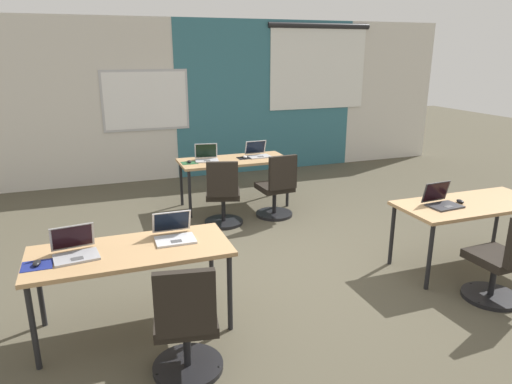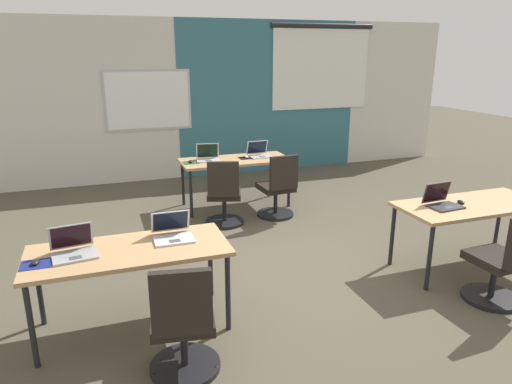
{
  "view_description": "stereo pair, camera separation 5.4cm",
  "coord_description": "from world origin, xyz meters",
  "px_view_note": "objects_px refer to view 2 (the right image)",
  "views": [
    {
      "loc": [
        -1.97,
        -4.17,
        2.26
      ],
      "look_at": [
        -0.33,
        0.33,
        0.79
      ],
      "focal_mm": 32.45,
      "sensor_mm": 36.0,
      "label": 1
    },
    {
      "loc": [
        -1.92,
        -4.19,
        2.26
      ],
      "look_at": [
        -0.33,
        0.33,
        0.79
      ],
      "focal_mm": 32.45,
      "sensor_mm": 36.0,
      "label": 2
    }
  ],
  "objects_px": {
    "mouse_near_right_inner": "(461,202)",
    "laptop_far_left": "(208,157)",
    "laptop_near_left_inner": "(173,233)",
    "chair_far_left": "(224,198)",
    "mouse_far_right": "(247,157)",
    "mouse_far_left": "(191,161)",
    "chair_near_right_inner": "(503,266)",
    "chair_far_right": "(278,191)",
    "laptop_near_right_inner": "(442,202)",
    "desk_far_center": "(235,163)",
    "laptop_far_right": "(259,153)",
    "mouse_near_left_end": "(35,262)",
    "desk_near_right": "(472,209)",
    "chair_near_left_inner": "(183,329)",
    "desk_near_left": "(130,255)",
    "laptop_near_left_end": "(74,249)"
  },
  "relations": [
    {
      "from": "laptop_far_right",
      "to": "chair_far_left",
      "type": "bearing_deg",
      "value": -136.71
    },
    {
      "from": "chair_far_left",
      "to": "chair_near_right_inner",
      "type": "relative_size",
      "value": 1.0
    },
    {
      "from": "mouse_near_left_end",
      "to": "chair_near_right_inner",
      "type": "bearing_deg",
      "value": -9.62
    },
    {
      "from": "desk_near_left",
      "to": "mouse_near_left_end",
      "type": "height_order",
      "value": "mouse_near_left_end"
    },
    {
      "from": "desk_near_left",
      "to": "laptop_near_left_inner",
      "type": "distance_m",
      "value": 0.4
    },
    {
      "from": "chair_near_right_inner",
      "to": "mouse_near_left_end",
      "type": "bearing_deg",
      "value": -12.06
    },
    {
      "from": "chair_near_left_inner",
      "to": "desk_far_center",
      "type": "bearing_deg",
      "value": -102.7
    },
    {
      "from": "chair_far_left",
      "to": "chair_near_left_inner",
      "type": "height_order",
      "value": "same"
    },
    {
      "from": "mouse_far_left",
      "to": "mouse_near_right_inner",
      "type": "height_order",
      "value": "mouse_far_left"
    },
    {
      "from": "chair_far_left",
      "to": "chair_near_right_inner",
      "type": "distance_m",
      "value": 3.34
    },
    {
      "from": "chair_far_left",
      "to": "laptop_near_left_end",
      "type": "distance_m",
      "value": 2.73
    },
    {
      "from": "chair_far_left",
      "to": "mouse_far_right",
      "type": "relative_size",
      "value": 9.1
    },
    {
      "from": "mouse_near_left_end",
      "to": "laptop_near_left_inner",
      "type": "bearing_deg",
      "value": 9.0
    },
    {
      "from": "laptop_far_left",
      "to": "mouse_far_left",
      "type": "distance_m",
      "value": 0.29
    },
    {
      "from": "mouse_far_left",
      "to": "laptop_far_right",
      "type": "height_order",
      "value": "laptop_far_right"
    },
    {
      "from": "desk_near_left",
      "to": "laptop_far_left",
      "type": "relative_size",
      "value": 4.31
    },
    {
      "from": "desk_near_right",
      "to": "laptop_near_left_inner",
      "type": "xyz_separation_m",
      "value": [
        -3.13,
        0.1,
        0.11
      ]
    },
    {
      "from": "laptop_far_right",
      "to": "chair_near_left_inner",
      "type": "height_order",
      "value": "laptop_far_right"
    },
    {
      "from": "mouse_far_left",
      "to": "chair_near_left_inner",
      "type": "distance_m",
      "value": 3.65
    },
    {
      "from": "laptop_near_left_inner",
      "to": "chair_far_left",
      "type": "bearing_deg",
      "value": 64.05
    },
    {
      "from": "chair_far_left",
      "to": "mouse_far_right",
      "type": "distance_m",
      "value": 1.01
    },
    {
      "from": "desk_far_center",
      "to": "mouse_far_left",
      "type": "bearing_deg",
      "value": -179.17
    },
    {
      "from": "mouse_far_right",
      "to": "desk_near_left",
      "type": "bearing_deg",
      "value": -124.43
    },
    {
      "from": "laptop_far_right",
      "to": "chair_near_left_inner",
      "type": "bearing_deg",
      "value": -119.62
    },
    {
      "from": "desk_near_right",
      "to": "mouse_far_left",
      "type": "distance_m",
      "value": 3.69
    },
    {
      "from": "laptop_far_right",
      "to": "laptop_near_left_inner",
      "type": "bearing_deg",
      "value": -125.08
    },
    {
      "from": "chair_far_right",
      "to": "laptop_near_left_end",
      "type": "xyz_separation_m",
      "value": [
        -2.57,
        -2.1,
        0.39
      ]
    },
    {
      "from": "laptop_far_left",
      "to": "chair_near_left_inner",
      "type": "relative_size",
      "value": 0.4
    },
    {
      "from": "mouse_far_right",
      "to": "chair_far_right",
      "type": "bearing_deg",
      "value": -71.86
    },
    {
      "from": "laptop_far_right",
      "to": "chair_near_right_inner",
      "type": "height_order",
      "value": "laptop_far_right"
    },
    {
      "from": "laptop_near_left_inner",
      "to": "laptop_far_left",
      "type": "bearing_deg",
      "value": 71.35
    },
    {
      "from": "desk_near_left",
      "to": "chair_far_left",
      "type": "distance_m",
      "value": 2.49
    },
    {
      "from": "desk_near_left",
      "to": "laptop_near_left_end",
      "type": "distance_m",
      "value": 0.43
    },
    {
      "from": "laptop_far_left",
      "to": "laptop_near_left_end",
      "type": "distance_m",
      "value": 3.35
    },
    {
      "from": "chair_far_right",
      "to": "laptop_near_right_inner",
      "type": "xyz_separation_m",
      "value": [
        0.97,
        -2.08,
        0.39
      ]
    },
    {
      "from": "chair_near_left_inner",
      "to": "laptop_far_left",
      "type": "bearing_deg",
      "value": -96.77
    },
    {
      "from": "mouse_near_right_inner",
      "to": "laptop_far_left",
      "type": "bearing_deg",
      "value": 125.61
    },
    {
      "from": "mouse_far_right",
      "to": "chair_far_right",
      "type": "distance_m",
      "value": 0.82
    },
    {
      "from": "laptop_far_right",
      "to": "laptop_near_left_end",
      "type": "distance_m",
      "value": 3.83
    },
    {
      "from": "chair_far_right",
      "to": "chair_near_right_inner",
      "type": "distance_m",
      "value": 3.04
    },
    {
      "from": "desk_near_right",
      "to": "desk_far_center",
      "type": "xyz_separation_m",
      "value": [
        -1.75,
        2.8,
        0.0
      ]
    },
    {
      "from": "laptop_near_left_inner",
      "to": "laptop_near_right_inner",
      "type": "bearing_deg",
      "value": -0.53
    },
    {
      "from": "laptop_far_left",
      "to": "mouse_near_right_inner",
      "type": "bearing_deg",
      "value": -44.34
    },
    {
      "from": "mouse_far_left",
      "to": "chair_near_left_inner",
      "type": "xyz_separation_m",
      "value": [
        -0.8,
        -3.54,
        -0.36
      ]
    },
    {
      "from": "mouse_near_right_inner",
      "to": "chair_near_left_inner",
      "type": "bearing_deg",
      "value": -165.7
    },
    {
      "from": "chair_far_right",
      "to": "mouse_far_right",
      "type": "bearing_deg",
      "value": -75.51
    },
    {
      "from": "desk_far_center",
      "to": "laptop_far_right",
      "type": "distance_m",
      "value": 0.42
    },
    {
      "from": "desk_near_left",
      "to": "mouse_near_left_end",
      "type": "bearing_deg",
      "value": -174.49
    },
    {
      "from": "mouse_far_left",
      "to": "chair_near_right_inner",
      "type": "bearing_deg",
      "value": -58.77
    },
    {
      "from": "desk_near_left",
      "to": "laptop_near_left_end",
      "type": "bearing_deg",
      "value": 176.96
    }
  ]
}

